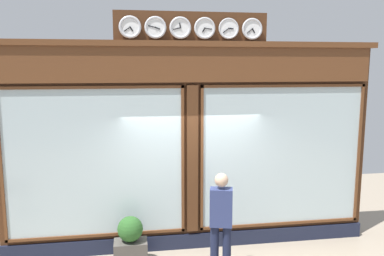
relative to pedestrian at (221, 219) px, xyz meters
The scene contains 4 objects.
shop_facade 1.53m from the pedestrian, 73.96° to the right, with size 6.90×0.42×4.30m.
pedestrian is the anchor object (origin of this frame).
planter_box 1.69m from the pedestrian, 18.12° to the right, with size 0.56×0.36×0.44m, color #4C4742.
planter_shrub 1.56m from the pedestrian, 18.12° to the right, with size 0.43×0.43×0.43m, color #285623.
Camera 1 is at (1.08, 6.88, 3.37)m, focal length 36.82 mm.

